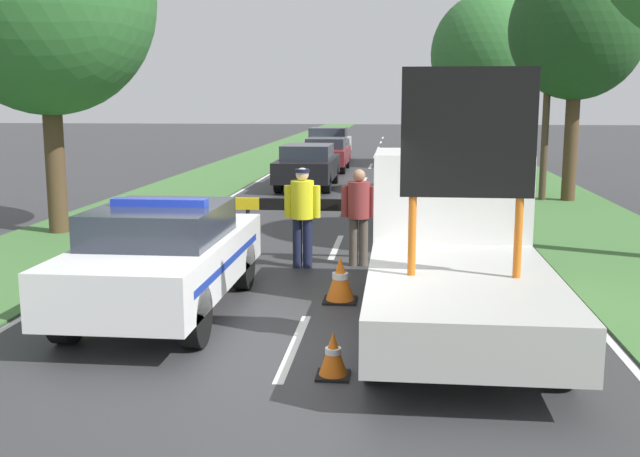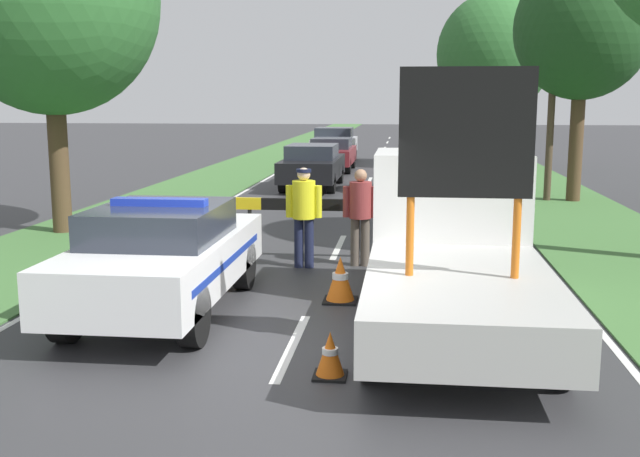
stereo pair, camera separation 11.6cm
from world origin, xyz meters
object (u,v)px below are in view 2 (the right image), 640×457
(road_barrier, at_px, (322,209))
(police_officer, at_px, (304,209))
(queued_car_van_white, at_px, (428,194))
(queued_car_sedan_silver, at_px, (334,143))
(roadside_tree_near_right, at_px, (495,54))
(traffic_cone_behind_barrier, at_px, (340,279))
(roadside_tree_near_left, at_px, (583,29))
(traffic_cone_lane_edge, at_px, (225,256))
(queued_car_sedan_black, at_px, (313,165))
(roadside_tree_mid_left, at_px, (49,1))
(traffic_cone_centre_front, at_px, (330,355))
(queued_car_wagon_maroon, at_px, (332,153))
(police_car, at_px, (164,256))
(traffic_cone_near_police, at_px, (492,245))
(traffic_cone_near_truck, at_px, (433,254))
(pedestrian_civilian, at_px, (360,210))
(utility_pole, at_px, (554,66))
(work_truck, at_px, (454,244))

(road_barrier, distance_m, police_officer, 0.72)
(police_officer, distance_m, queued_car_van_white, 5.54)
(queued_car_sedan_silver, bearing_deg, roadside_tree_near_right, 155.27)
(traffic_cone_behind_barrier, relative_size, roadside_tree_near_left, 0.10)
(traffic_cone_lane_edge, height_order, queued_car_sedan_black, queued_car_sedan_black)
(road_barrier, distance_m, roadside_tree_mid_left, 7.55)
(traffic_cone_centre_front, height_order, queued_car_sedan_silver, queued_car_sedan_silver)
(traffic_cone_lane_edge, distance_m, roadside_tree_mid_left, 7.22)
(queued_car_sedan_black, xyz_separation_m, queued_car_wagon_maroon, (0.04, 6.03, -0.04))
(queued_car_wagon_maroon, distance_m, roadside_tree_near_left, 12.32)
(police_car, relative_size, queued_car_sedan_silver, 1.10)
(traffic_cone_near_police, xyz_separation_m, traffic_cone_near_truck, (-1.13, -1.30, 0.07))
(queued_car_van_white, distance_m, queued_car_sedan_black, 7.76)
(road_barrier, xyz_separation_m, traffic_cone_near_police, (3.13, 0.52, -0.70))
(road_barrier, relative_size, queued_car_van_white, 0.78)
(pedestrian_civilian, xyz_separation_m, roadside_tree_near_right, (4.37, 19.72, 3.77))
(queued_car_van_white, relative_size, roadside_tree_near_right, 0.59)
(traffic_cone_lane_edge, height_order, roadside_tree_near_left, roadside_tree_near_left)
(roadside_tree_near_right, bearing_deg, queued_car_van_white, -101.53)
(traffic_cone_near_truck, bearing_deg, traffic_cone_near_police, 49.10)
(traffic_cone_behind_barrier, distance_m, utility_pole, 13.09)
(traffic_cone_lane_edge, distance_m, roadside_tree_near_right, 21.87)
(roadside_tree_mid_left, distance_m, utility_pole, 13.40)
(traffic_cone_centre_front, distance_m, utility_pole, 15.79)
(work_truck, height_order, queued_car_van_white, work_truck)
(work_truck, relative_size, road_barrier, 1.60)
(roadside_tree_mid_left, bearing_deg, queued_car_wagon_maroon, 73.48)
(roadside_tree_near_right, bearing_deg, roadside_tree_mid_left, -122.93)
(traffic_cone_near_truck, height_order, traffic_cone_lane_edge, traffic_cone_near_truck)
(police_car, xyz_separation_m, queued_car_sedan_black, (0.18, 14.89, -0.05))
(police_car, bearing_deg, utility_pole, 65.30)
(traffic_cone_near_truck, bearing_deg, roadside_tree_near_left, 65.55)
(work_truck, xyz_separation_m, traffic_cone_centre_front, (-1.41, -2.29, -0.78))
(traffic_cone_centre_front, relative_size, traffic_cone_behind_barrier, 0.74)
(traffic_cone_near_truck, bearing_deg, queued_car_sedan_black, 106.63)
(queued_car_sedan_black, distance_m, utility_pole, 8.19)
(road_barrier, relative_size, roadside_tree_near_left, 0.49)
(work_truck, xyz_separation_m, traffic_cone_near_truck, (-0.16, 2.79, -0.71))
(pedestrian_civilian, relative_size, traffic_cone_behind_barrier, 2.56)
(roadside_tree_near_right, bearing_deg, traffic_cone_behind_barrier, -101.51)
(utility_pole, bearing_deg, traffic_cone_behind_barrier, -113.34)
(traffic_cone_near_police, distance_m, roadside_tree_near_right, 19.43)
(roadside_tree_mid_left, bearing_deg, queued_car_van_white, 15.41)
(traffic_cone_centre_front, height_order, roadside_tree_mid_left, roadside_tree_mid_left)
(traffic_cone_near_truck, relative_size, queued_car_sedan_black, 0.14)
(police_car, relative_size, roadside_tree_mid_left, 0.62)
(police_officer, height_order, roadside_tree_near_left, roadside_tree_near_left)
(road_barrier, bearing_deg, queued_car_sedan_silver, 99.54)
(pedestrian_civilian, xyz_separation_m, queued_car_sedan_silver, (-2.67, 22.97, -0.18))
(pedestrian_civilian, distance_m, traffic_cone_behind_barrier, 2.52)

